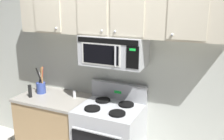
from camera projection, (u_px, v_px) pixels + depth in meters
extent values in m
cube|color=silver|center=(122.00, 64.00, 3.27)|extent=(5.20, 0.10, 2.70)
cube|color=#B7BABF|center=(110.00, 140.00, 3.19)|extent=(0.76, 0.64, 0.90)
cylinder|color=#B7BABF|center=(96.00, 133.00, 2.80)|extent=(0.61, 0.03, 0.03)
cube|color=#B7BABF|center=(119.00, 91.00, 3.29)|extent=(0.76, 0.07, 0.22)
cube|color=#19D83F|center=(118.00, 92.00, 3.26)|extent=(0.10, 0.00, 0.04)
cylinder|color=black|center=(92.00, 109.00, 3.01)|extent=(0.19, 0.19, 0.02)
cylinder|color=black|center=(117.00, 113.00, 2.88)|extent=(0.19, 0.19, 0.02)
cylinder|color=black|center=(103.00, 100.00, 3.25)|extent=(0.19, 0.19, 0.02)
cylinder|color=black|center=(126.00, 104.00, 3.12)|extent=(0.19, 0.19, 0.02)
cube|color=#B7BABF|center=(114.00, 50.00, 3.00)|extent=(0.76, 0.39, 0.35)
cube|color=black|center=(107.00, 41.00, 2.78)|extent=(0.73, 0.01, 0.06)
cube|color=white|center=(101.00, 54.00, 2.86)|extent=(0.49, 0.01, 0.25)
cube|color=black|center=(101.00, 54.00, 2.85)|extent=(0.44, 0.01, 0.22)
cube|color=black|center=(133.00, 57.00, 2.70)|extent=(0.14, 0.01, 0.25)
cube|color=#19D83F|center=(133.00, 50.00, 2.68)|extent=(0.07, 0.00, 0.03)
cylinder|color=#B7BABF|center=(115.00, 56.00, 2.76)|extent=(0.02, 0.02, 0.23)
cube|color=beige|center=(115.00, 11.00, 2.90)|extent=(2.50, 0.33, 0.55)
cube|color=beige|center=(47.00, 11.00, 3.08)|extent=(0.38, 0.01, 0.51)
sphere|color=#B7BABF|center=(56.00, 28.00, 3.07)|extent=(0.03, 0.03, 0.03)
cube|color=beige|center=(92.00, 12.00, 2.84)|extent=(0.38, 0.01, 0.51)
sphere|color=#B7BABF|center=(102.00, 31.00, 2.83)|extent=(0.03, 0.03, 0.03)
cube|color=beige|center=(127.00, 12.00, 2.67)|extent=(0.38, 0.01, 0.51)
sphere|color=#B7BABF|center=(115.00, 31.00, 2.76)|extent=(0.03, 0.03, 0.03)
cube|color=beige|center=(188.00, 14.00, 2.42)|extent=(0.38, 0.01, 0.51)
sphere|color=#B7BABF|center=(172.00, 35.00, 2.52)|extent=(0.03, 0.03, 0.03)
cube|color=tan|center=(55.00, 128.00, 3.54)|extent=(0.90, 0.62, 0.86)
cube|color=#9E998E|center=(53.00, 98.00, 3.42)|extent=(0.93, 0.65, 0.03)
cylinder|color=#384C9E|center=(41.00, 88.00, 3.52)|extent=(0.13, 0.13, 0.15)
cylinder|color=red|center=(42.00, 77.00, 3.48)|extent=(0.03, 0.05, 0.29)
cylinder|color=tan|center=(41.00, 79.00, 3.50)|extent=(0.04, 0.02, 0.22)
cylinder|color=black|center=(40.00, 78.00, 3.47)|extent=(0.06, 0.08, 0.28)
cylinder|color=olive|center=(42.00, 78.00, 3.47)|extent=(0.07, 0.06, 0.28)
cylinder|color=silver|center=(41.00, 80.00, 3.48)|extent=(0.04, 0.03, 0.22)
cylinder|color=#BCBCC1|center=(41.00, 79.00, 3.52)|extent=(0.02, 0.04, 0.23)
cylinder|color=black|center=(40.00, 78.00, 3.46)|extent=(0.08, 0.08, 0.29)
cylinder|color=#A87A47|center=(41.00, 77.00, 3.46)|extent=(0.06, 0.03, 0.30)
cylinder|color=white|center=(74.00, 95.00, 3.37)|extent=(0.04, 0.04, 0.08)
cylinder|color=#B7BABF|center=(74.00, 91.00, 3.35)|extent=(0.04, 0.04, 0.02)
cylinder|color=black|center=(30.00, 91.00, 3.37)|extent=(0.05, 0.05, 0.17)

